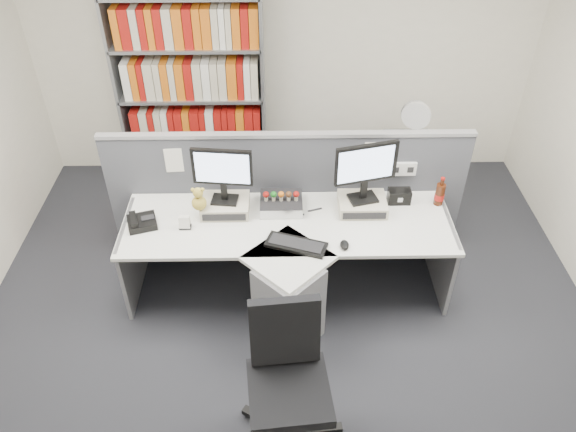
{
  "coord_description": "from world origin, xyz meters",
  "views": [
    {
      "loc": [
        -0.06,
        -2.6,
        3.52
      ],
      "look_at": [
        0.0,
        0.65,
        0.92
      ],
      "focal_mm": 35.1,
      "sensor_mm": 36.0,
      "label": 1
    }
  ],
  "objects_px": {
    "desk": "(288,267)",
    "desk_phone": "(141,222)",
    "keyboard": "(296,244)",
    "office_chair": "(288,376)",
    "monitor_right": "(366,168)",
    "cola_bottle": "(440,194)",
    "speaker": "(399,196)",
    "monitor_left": "(222,171)",
    "desktop_pc": "(281,203)",
    "desk_fan": "(415,118)",
    "desk_calendar": "(185,223)",
    "filing_cabinet": "(406,175)",
    "shelving_unit": "(193,99)",
    "mouse": "(345,245)"
  },
  "relations": [
    {
      "from": "desktop_pc",
      "to": "office_chair",
      "type": "xyz_separation_m",
      "value": [
        0.03,
        -1.5,
        -0.2
      ]
    },
    {
      "from": "desk_phone",
      "to": "monitor_left",
      "type": "bearing_deg",
      "value": 15.43
    },
    {
      "from": "keyboard",
      "to": "office_chair",
      "type": "height_order",
      "value": "office_chair"
    },
    {
      "from": "desk_phone",
      "to": "desk_calendar",
      "type": "distance_m",
      "value": 0.34
    },
    {
      "from": "speaker",
      "to": "office_chair",
      "type": "xyz_separation_m",
      "value": [
        -0.94,
        -1.56,
        -0.22
      ]
    },
    {
      "from": "monitor_left",
      "to": "office_chair",
      "type": "xyz_separation_m",
      "value": [
        0.47,
        -1.47,
        -0.54
      ]
    },
    {
      "from": "speaker",
      "to": "cola_bottle",
      "type": "relative_size",
      "value": 0.71
    },
    {
      "from": "desk_calendar",
      "to": "filing_cabinet",
      "type": "height_order",
      "value": "desk_calendar"
    },
    {
      "from": "keyboard",
      "to": "office_chair",
      "type": "xyz_separation_m",
      "value": [
        -0.08,
        -1.03,
        -0.17
      ]
    },
    {
      "from": "desk_phone",
      "to": "desk_calendar",
      "type": "xyz_separation_m",
      "value": [
        0.34,
        -0.04,
        0.01
      ]
    },
    {
      "from": "desk_calendar",
      "to": "desk",
      "type": "bearing_deg",
      "value": -12.15
    },
    {
      "from": "desk_fan",
      "to": "speaker",
      "type": "bearing_deg",
      "value": -107.04
    },
    {
      "from": "monitor_left",
      "to": "cola_bottle",
      "type": "height_order",
      "value": "monitor_left"
    },
    {
      "from": "monitor_left",
      "to": "keyboard",
      "type": "relative_size",
      "value": 0.98
    },
    {
      "from": "keyboard",
      "to": "desk_calendar",
      "type": "height_order",
      "value": "desk_calendar"
    },
    {
      "from": "desk_calendar",
      "to": "cola_bottle",
      "type": "xyz_separation_m",
      "value": [
        2.03,
        0.27,
        0.05
      ]
    },
    {
      "from": "desk_phone",
      "to": "filing_cabinet",
      "type": "xyz_separation_m",
      "value": [
        2.34,
        1.19,
        -0.4
      ]
    },
    {
      "from": "desktop_pc",
      "to": "cola_bottle",
      "type": "xyz_separation_m",
      "value": [
        1.28,
        0.03,
        0.05
      ]
    },
    {
      "from": "desktop_pc",
      "to": "keyboard",
      "type": "relative_size",
      "value": 0.7
    },
    {
      "from": "monitor_left",
      "to": "desk",
      "type": "bearing_deg",
      "value": -37.65
    },
    {
      "from": "desktop_pc",
      "to": "keyboard",
      "type": "xyz_separation_m",
      "value": [
        0.11,
        -0.47,
        -0.03
      ]
    },
    {
      "from": "desktop_pc",
      "to": "shelving_unit",
      "type": "height_order",
      "value": "shelving_unit"
    },
    {
      "from": "desk_phone",
      "to": "desk_fan",
      "type": "distance_m",
      "value": 2.64
    },
    {
      "from": "desk",
      "to": "desk_phone",
      "type": "xyz_separation_m",
      "value": [
        -1.14,
        0.21,
        0.3
      ]
    },
    {
      "from": "office_chair",
      "to": "desk",
      "type": "bearing_deg",
      "value": 88.81
    },
    {
      "from": "shelving_unit",
      "to": "filing_cabinet",
      "type": "height_order",
      "value": "shelving_unit"
    },
    {
      "from": "desktop_pc",
      "to": "cola_bottle",
      "type": "height_order",
      "value": "cola_bottle"
    },
    {
      "from": "monitor_left",
      "to": "cola_bottle",
      "type": "xyz_separation_m",
      "value": [
        1.73,
        0.06,
        -0.29
      ]
    },
    {
      "from": "desk_phone",
      "to": "desk_fan",
      "type": "height_order",
      "value": "desk_fan"
    },
    {
      "from": "monitor_left",
      "to": "cola_bottle",
      "type": "distance_m",
      "value": 1.76
    },
    {
      "from": "monitor_left",
      "to": "shelving_unit",
      "type": "distance_m",
      "value": 1.52
    },
    {
      "from": "desktop_pc",
      "to": "mouse",
      "type": "height_order",
      "value": "desktop_pc"
    },
    {
      "from": "cola_bottle",
      "to": "office_chair",
      "type": "relative_size",
      "value": 0.24
    },
    {
      "from": "monitor_left",
      "to": "desk_calendar",
      "type": "height_order",
      "value": "monitor_left"
    },
    {
      "from": "cola_bottle",
      "to": "desk_calendar",
      "type": "bearing_deg",
      "value": -172.34
    },
    {
      "from": "monitor_left",
      "to": "desk_phone",
      "type": "xyz_separation_m",
      "value": [
        -0.64,
        -0.18,
        -0.35
      ]
    },
    {
      "from": "desk",
      "to": "keyboard",
      "type": "xyz_separation_m",
      "value": [
        0.06,
        -0.06,
        0.28
      ]
    },
    {
      "from": "mouse",
      "to": "desk_calendar",
      "type": "relative_size",
      "value": 0.96
    },
    {
      "from": "keyboard",
      "to": "office_chair",
      "type": "relative_size",
      "value": 0.46
    },
    {
      "from": "desk",
      "to": "speaker",
      "type": "xyz_separation_m",
      "value": [
        0.92,
        0.47,
        0.32
      ]
    },
    {
      "from": "speaker",
      "to": "desk_fan",
      "type": "distance_m",
      "value": 0.99
    },
    {
      "from": "desktop_pc",
      "to": "filing_cabinet",
      "type": "distance_m",
      "value": 1.65
    },
    {
      "from": "desk_fan",
      "to": "desk_phone",
      "type": "bearing_deg",
      "value": -152.97
    },
    {
      "from": "shelving_unit",
      "to": "office_chair",
      "type": "bearing_deg",
      "value": -73.38
    },
    {
      "from": "monitor_right",
      "to": "cola_bottle",
      "type": "relative_size",
      "value": 1.97
    },
    {
      "from": "monitor_right",
      "to": "keyboard",
      "type": "relative_size",
      "value": 1.04
    },
    {
      "from": "filing_cabinet",
      "to": "office_chair",
      "type": "xyz_separation_m",
      "value": [
        -1.22,
        -2.49,
        0.21
      ]
    },
    {
      "from": "desktop_pc",
      "to": "desk_fan",
      "type": "bearing_deg",
      "value": 38.34
    },
    {
      "from": "keyboard",
      "to": "speaker",
      "type": "height_order",
      "value": "speaker"
    },
    {
      "from": "monitor_left",
      "to": "desk_fan",
      "type": "height_order",
      "value": "monitor_left"
    }
  ]
}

